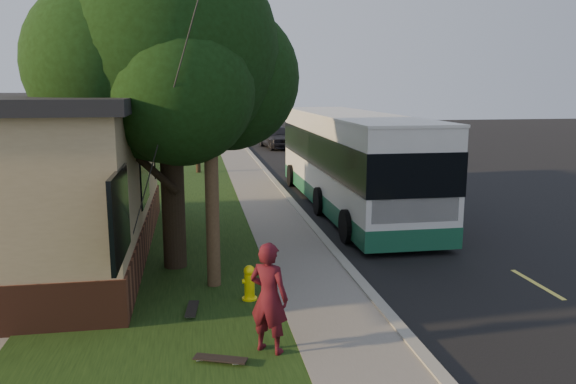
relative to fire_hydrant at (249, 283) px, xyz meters
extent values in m
plane|color=black|center=(2.60, 0.00, -0.43)|extent=(120.00, 120.00, 0.00)
cube|color=black|center=(6.60, 10.00, -0.43)|extent=(8.00, 80.00, 0.01)
cube|color=gray|center=(2.60, 10.00, -0.37)|extent=(0.25, 80.00, 0.12)
cube|color=slate|center=(1.60, 10.00, -0.39)|extent=(2.00, 80.00, 0.08)
cube|color=black|center=(-1.90, 10.00, -0.40)|extent=(5.00, 80.00, 0.07)
cylinder|color=#FFE80D|center=(0.00, 0.00, -0.09)|extent=(0.22, 0.22, 0.55)
sphere|color=#FFE80D|center=(0.00, 0.00, 0.26)|extent=(0.24, 0.24, 0.24)
cylinder|color=#FFE80D|center=(0.00, 0.00, 0.04)|extent=(0.30, 0.10, 0.10)
cylinder|color=#FFE80D|center=(0.00, 0.00, 0.04)|extent=(0.10, 0.18, 0.10)
cylinder|color=#FFE80D|center=(0.00, 0.00, -0.34)|extent=(0.32, 0.32, 0.04)
cylinder|color=#473321|center=(-0.70, 1.00, 4.14)|extent=(0.30, 0.30, 9.00)
cylinder|color=#2D2D30|center=(-1.60, -0.10, 3.37)|extent=(2.52, 3.21, 7.60)
cylinder|color=black|center=(-1.60, 2.50, 1.64)|extent=(0.56, 0.56, 4.00)
sphere|color=black|center=(-1.60, 2.50, 4.84)|extent=(5.20, 5.20, 5.20)
sphere|color=black|center=(-0.20, 3.10, 4.24)|extent=(3.60, 3.60, 3.60)
sphere|color=black|center=(-2.80, 2.10, 4.54)|extent=(3.80, 3.80, 3.80)
sphere|color=black|center=(-1.30, 1.20, 3.94)|extent=(3.20, 3.20, 3.20)
sphere|color=black|center=(-2.20, 3.90, 5.24)|extent=(3.40, 3.40, 3.40)
sphere|color=black|center=(-0.70, 3.70, 5.84)|extent=(3.00, 3.00, 3.00)
cylinder|color=black|center=(-0.90, 18.00, 1.29)|extent=(0.24, 0.24, 3.30)
cylinder|color=black|center=(-0.90, 18.00, 2.94)|extent=(1.38, 0.57, 2.01)
cylinder|color=black|center=(-0.90, 18.00, 2.94)|extent=(0.74, 1.21, 1.58)
cylinder|color=black|center=(-0.90, 18.00, 2.94)|extent=(0.65, 1.05, 1.95)
cylinder|color=black|center=(-0.90, 18.00, 2.94)|extent=(1.28, 0.53, 1.33)
cylinder|color=black|center=(-0.90, 18.00, 2.94)|extent=(0.75, 1.21, 1.70)
cylinder|color=black|center=(-0.40, 30.00, 1.15)|extent=(0.24, 0.24, 3.03)
cylinder|color=black|center=(-0.40, 30.00, 2.66)|extent=(1.38, 0.57, 2.01)
cylinder|color=black|center=(-0.40, 30.00, 2.66)|extent=(0.74, 1.21, 1.58)
cylinder|color=black|center=(-0.40, 30.00, 2.66)|extent=(0.65, 1.05, 1.95)
cylinder|color=black|center=(-0.40, 30.00, 2.66)|extent=(1.28, 0.53, 1.33)
cylinder|color=black|center=(-0.40, 30.00, 2.66)|extent=(0.75, 1.21, 1.70)
cylinder|color=#2D2D30|center=(3.10, 34.00, 2.32)|extent=(0.16, 0.16, 5.50)
imported|color=black|center=(3.10, 34.00, 4.07)|extent=(0.18, 0.22, 1.10)
cube|color=silver|center=(4.58, 8.79, 1.55)|extent=(2.68, 12.88, 2.90)
cube|color=#185538|center=(4.58, 8.79, 0.05)|extent=(2.70, 12.90, 0.59)
cube|color=black|center=(4.58, 8.79, 1.77)|extent=(2.72, 12.92, 1.18)
cube|color=black|center=(4.58, 2.38, 1.39)|extent=(2.38, 0.06, 1.72)
cube|color=yellow|center=(4.58, 2.39, 2.84)|extent=(1.72, 0.06, 0.38)
cube|color=#FFF2CC|center=(3.77, 2.37, 0.16)|extent=(0.27, 0.04, 0.16)
cube|color=#FFF2CC|center=(5.38, 2.37, 0.16)|extent=(0.27, 0.04, 0.16)
cube|color=silver|center=(4.58, 8.79, 3.02)|extent=(2.73, 12.93, 0.08)
cylinder|color=black|center=(3.24, 4.07, 0.06)|extent=(0.30, 0.99, 0.99)
cylinder|color=black|center=(5.92, 4.07, 0.06)|extent=(0.30, 0.99, 0.99)
cylinder|color=black|center=(3.24, 7.72, 0.06)|extent=(0.30, 0.99, 0.99)
cylinder|color=black|center=(5.92, 7.72, 0.06)|extent=(0.30, 0.99, 0.99)
cylinder|color=black|center=(3.24, 13.52, 0.06)|extent=(0.30, 0.99, 0.99)
cylinder|color=black|center=(5.92, 13.52, 0.06)|extent=(0.30, 0.99, 0.99)
imported|color=#470E18|center=(0.10, -2.38, 0.59)|extent=(0.83, 0.77, 1.90)
cube|color=black|center=(-1.19, -0.48, -0.30)|extent=(0.29, 0.84, 0.02)
cylinder|color=silver|center=(-1.22, -0.77, -0.34)|extent=(0.19, 0.07, 0.05)
cylinder|color=silver|center=(-1.16, -0.19, -0.34)|extent=(0.19, 0.07, 0.05)
cube|color=black|center=(-0.73, -2.66, -0.29)|extent=(0.90, 0.51, 0.02)
cylinder|color=silver|center=(-0.45, -2.77, -0.34)|extent=(0.12, 0.20, 0.05)
cylinder|color=silver|center=(-1.02, -2.55, -0.34)|extent=(0.12, 0.20, 0.05)
cube|color=black|center=(-5.25, 2.90, 0.27)|extent=(1.89, 1.72, 1.32)
cube|color=black|center=(-5.25, 2.90, 0.97)|extent=(1.96, 1.79, 0.09)
imported|color=black|center=(4.92, 29.49, 0.41)|extent=(2.54, 5.12, 1.68)
camera|label=1|loc=(-1.03, -11.12, 4.04)|focal=35.00mm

